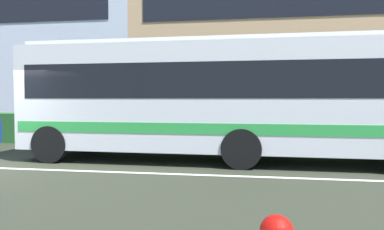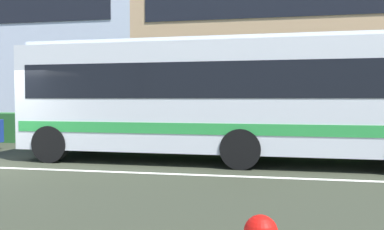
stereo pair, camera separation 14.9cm
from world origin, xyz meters
name	(u,v)px [view 1 (the left image)]	position (x,y,z in m)	size (l,w,h in m)	color
hedge_row_far	(179,130)	(3.94, 5.44, 0.58)	(15.61, 1.10, 1.16)	#29642D
apartment_block_right	(323,30)	(10.53, 14.94, 5.76)	(20.30, 9.93, 11.52)	tan
transit_bus	(220,96)	(5.79, 2.09, 1.82)	(10.99, 2.84, 3.30)	silver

